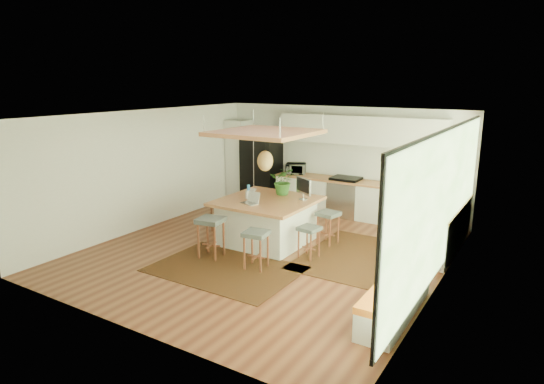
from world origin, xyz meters
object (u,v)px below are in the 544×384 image
Objects in this scene: stool_near_right at (256,250)px; microwave at (296,167)px; fridge at (262,170)px; monitor at (303,187)px; laptop at (249,198)px; stool_right_front at (309,240)px; island_plant at (284,184)px; stool_near_left at (211,240)px; stool_right_back at (328,227)px; island at (267,221)px; stool_left_side at (221,216)px.

stool_near_right is 1.41× the size of microwave.
fridge is 3.43m from monitor.
fridge reaches higher than laptop.
monitor is at bearing 125.84° from stool_right_front.
island_plant is (-0.51, 1.84, 0.81)m from stool_near_right.
microwave reaches higher than stool_right_front.
stool_right_back is at bearing 49.62° from stool_near_left.
stool_near_right is at bearing -65.72° from island.
microwave reaches higher than stool_near_right.
island_plant is (-0.57, 0.17, -0.03)m from monitor.
island is 2.68× the size of stool_right_back.
monitor is at bearing -16.64° from island_plant.
laptop is (0.33, 0.82, 0.70)m from stool_near_left.
fridge reaches higher than stool_near_right.
fridge reaches higher than microwave.
stool_near_right is 1.12m from stool_right_front.
stool_right_front is at bearing 30.56° from stool_near_left.
island_plant is at bearing -178.33° from stool_right_back.
fridge is 2.79× the size of stool_near_right.
laptop is (-1.28, -0.13, 0.70)m from stool_right_front.
island reaches higher than stool_right_front.
stool_near_right is at bearing -63.32° from monitor.
laptop is 0.70× the size of microwave.
laptop is at bearing -103.68° from monitor.
stool_near_right is at bearing -35.49° from laptop.
laptop is at bearing -61.03° from fridge.
island is 2.62× the size of stool_near_right.
island is 0.90m from island_plant.
island_plant is at bearing -87.90° from microwave.
island is 1.36m from stool_near_left.
island is at bearing -55.23° from fridge.
fridge reaches higher than monitor.
laptop is 0.70× the size of monitor.
stool_near_left is 1.57× the size of microwave.
stool_right_back is 1.15× the size of island_plant.
stool_left_side is (-2.45, 0.41, 0.00)m from stool_right_front.
laptop is at bearing -140.22° from stool_right_back.
microwave reaches higher than island.
island is at bearing 114.28° from stool_near_right.
stool_right_front is (0.57, 0.96, 0.00)m from stool_near_right.
stool_near_left is 1.14× the size of stool_right_back.
stool_right_back is 2.98m from microwave.
fridge is at bearing 166.14° from monitor.
fridge is 3.71m from stool_right_back.
fridge is 4.72m from stool_near_right.
monitor is at bearing 31.22° from island.
stool_near_right is at bearing -90.99° from microwave.
island reaches higher than stool_left_side.
fridge is at bearing 102.60° from stool_left_side.
monitor is (-0.48, -0.20, 0.83)m from stool_right_back.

